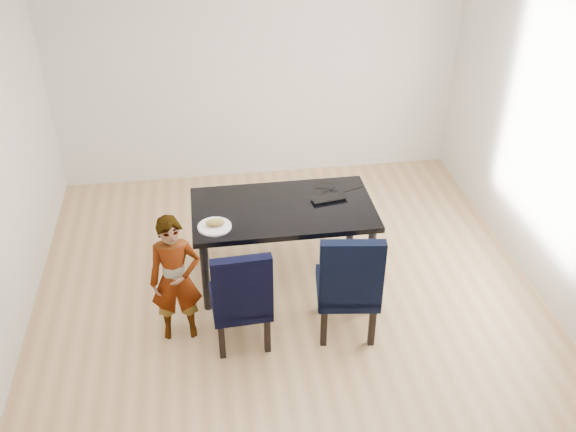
{
  "coord_description": "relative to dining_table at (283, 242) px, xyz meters",
  "views": [
    {
      "loc": [
        -0.65,
        -4.21,
        3.75
      ],
      "look_at": [
        0.0,
        0.2,
        0.85
      ],
      "focal_mm": 40.0,
      "sensor_mm": 36.0,
      "label": 1
    }
  ],
  "objects": [
    {
      "name": "floor",
      "position": [
        0.0,
        -0.5,
        -0.38
      ],
      "size": [
        4.5,
        5.0,
        0.01
      ],
      "primitive_type": "cube",
      "color": "tan",
      "rests_on": "ground"
    },
    {
      "name": "wall_back",
      "position": [
        0.0,
        2.0,
        0.98
      ],
      "size": [
        4.5,
        0.01,
        2.7
      ],
      "primitive_type": "cube",
      "color": "silver",
      "rests_on": "ground"
    },
    {
      "name": "wall_right",
      "position": [
        2.25,
        -0.5,
        0.98
      ],
      "size": [
        0.01,
        5.0,
        2.7
      ],
      "primitive_type": "cube",
      "color": "silver",
      "rests_on": "ground"
    },
    {
      "name": "dining_table",
      "position": [
        0.0,
        0.0,
        0.0
      ],
      "size": [
        1.6,
        0.9,
        0.75
      ],
      "primitive_type": "cube",
      "color": "black",
      "rests_on": "floor"
    },
    {
      "name": "chair_left",
      "position": [
        -0.45,
        -0.78,
        0.1
      ],
      "size": [
        0.48,
        0.5,
        0.96
      ],
      "primitive_type": "cube",
      "rotation": [
        0.0,
        0.0,
        0.05
      ],
      "color": "black",
      "rests_on": "floor"
    },
    {
      "name": "chair_right",
      "position": [
        0.42,
        -0.78,
        0.14
      ],
      "size": [
        0.56,
        0.58,
        1.02
      ],
      "primitive_type": "cube",
      "rotation": [
        0.0,
        0.0,
        -0.14
      ],
      "color": "black",
      "rests_on": "floor"
    },
    {
      "name": "child",
      "position": [
        -0.95,
        -0.65,
        0.19
      ],
      "size": [
        0.42,
        0.28,
        1.13
      ],
      "primitive_type": "imported",
      "rotation": [
        0.0,
        0.0,
        0.02
      ],
      "color": "#F25814",
      "rests_on": "floor"
    },
    {
      "name": "plate",
      "position": [
        -0.61,
        -0.23,
        0.38
      ],
      "size": [
        0.32,
        0.32,
        0.02
      ],
      "primitive_type": "cylinder",
      "rotation": [
        0.0,
        0.0,
        0.16
      ],
      "color": "white",
      "rests_on": "dining_table"
    },
    {
      "name": "sandwich",
      "position": [
        -0.6,
        -0.23,
        0.42
      ],
      "size": [
        0.18,
        0.13,
        0.07
      ],
      "primitive_type": "ellipsoid",
      "rotation": [
        0.0,
        0.0,
        0.35
      ],
      "color": "olive",
      "rests_on": "plate"
    },
    {
      "name": "laptop",
      "position": [
        0.42,
        0.11,
        0.39
      ],
      "size": [
        0.35,
        0.26,
        0.03
      ],
      "primitive_type": "imported",
      "rotation": [
        0.0,
        0.0,
        3.31
      ],
      "color": "black",
      "rests_on": "dining_table"
    },
    {
      "name": "cable_tangle",
      "position": [
        0.46,
        0.17,
        0.38
      ],
      "size": [
        0.19,
        0.19,
        0.01
      ],
      "primitive_type": "torus",
      "rotation": [
        0.0,
        0.0,
        0.29
      ],
      "color": "black",
      "rests_on": "dining_table"
    }
  ]
}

